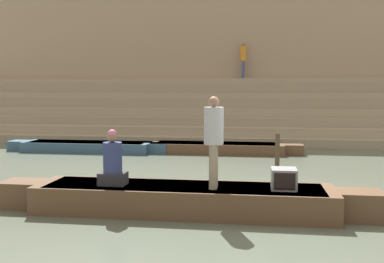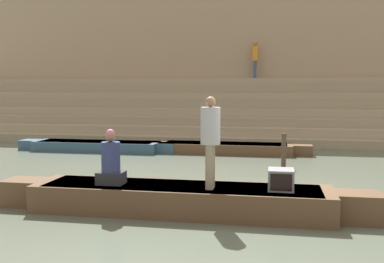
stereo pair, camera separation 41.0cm
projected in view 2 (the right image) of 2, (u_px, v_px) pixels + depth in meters
The scene contains 11 objects.
ground_plane at pixel (283, 205), 8.96m from camera, with size 120.00×120.00×0.00m, color #566051.
ghat_steps at pixel (279, 117), 20.77m from camera, with size 36.00×5.56×2.82m.
back_wall at pixel (280, 40), 22.92m from camera, with size 34.20×1.28×9.66m.
rowboat_main at pixel (180, 198), 8.38m from camera, with size 7.13×1.32×0.51m.
person_standing at pixel (210, 136), 8.06m from camera, with size 0.35×0.35×1.66m.
person_rowing at pixel (111, 162), 8.46m from camera, with size 0.50×0.39×1.05m.
tv_set at pixel (281, 180), 7.98m from camera, with size 0.45×0.49×0.38m.
moored_boat_shore at pixel (97, 146), 16.63m from camera, with size 6.01×1.20×0.37m.
moored_boat_distant at pixel (225, 148), 16.06m from camera, with size 6.06×1.20×0.37m.
mooring_post at pixel (284, 150), 13.25m from camera, with size 0.14×0.14×0.99m, color #473828.
person_on_steps at pixel (255, 57), 22.31m from camera, with size 0.32×0.32×1.81m.
Camera 2 is at (-0.19, -8.96, 2.32)m, focal length 42.00 mm.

